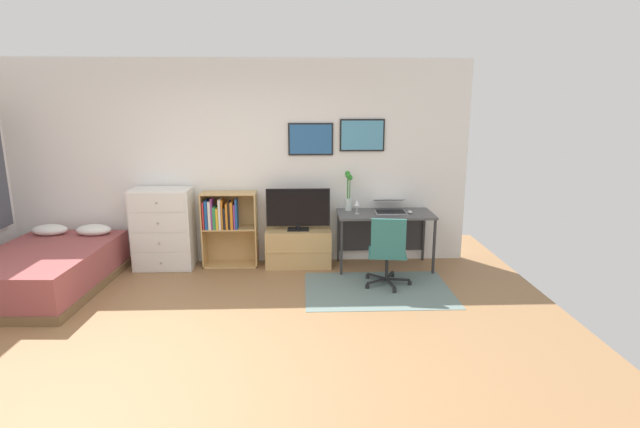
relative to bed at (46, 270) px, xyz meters
The scene contains 14 objects.
ground_plane 2.59m from the bed, 33.22° to the right, with size 7.20×7.20×0.00m, color #936B44.
wall_back_with_posters 2.64m from the bed, 25.06° to the left, with size 6.12×0.09×2.70m.
area_rug 3.88m from the bed, ahead, with size 1.70×1.20×0.01m, color slate.
bed is the anchor object (origin of this frame).
dresser 1.42m from the bed, 32.23° to the left, with size 0.76×0.46×1.06m.
bookshelf 2.16m from the bed, 22.12° to the left, with size 0.72×0.30×0.99m.
tv_stand 3.03m from the bed, 14.45° to the left, with size 0.86×0.41×0.50m.
television 3.07m from the bed, 14.04° to the left, with size 0.83×0.16×0.55m.
desk 4.15m from the bed, 10.20° to the left, with size 1.24×0.61×0.74m.
office_chair 3.99m from the bed, ahead, with size 0.57×0.58×0.86m.
laptop 4.25m from the bed, 10.21° to the left, with size 0.40×0.43×0.17m.
computer_mouse 4.47m from the bed, ahead, with size 0.06×0.10×0.03m, color silver.
bamboo_vase 3.77m from the bed, 12.91° to the left, with size 0.10×0.11×0.53m.
wine_glass 3.80m from the bed, ahead, with size 0.07×0.07×0.18m.
Camera 1 is at (0.84, -4.12, 2.17)m, focal length 27.56 mm.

